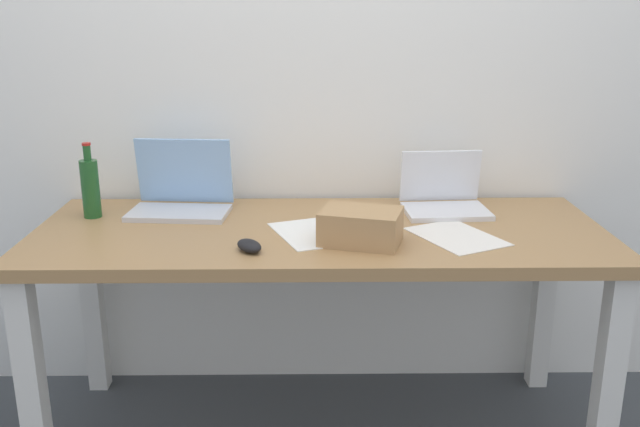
% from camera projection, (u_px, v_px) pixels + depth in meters
% --- Properties ---
extents(back_wall, '(5.20, 0.08, 2.60)m').
position_uv_depth(back_wall, '(318.00, 50.00, 2.53)').
color(back_wall, white).
rests_on(back_wall, ground).
extents(desk, '(1.86, 0.73, 0.76)m').
position_uv_depth(desk, '(320.00, 256.00, 2.30)').
color(desk, '#A37A4C').
rests_on(desk, ground).
extents(laptop_left, '(0.36, 0.25, 0.25)m').
position_uv_depth(laptop_left, '(181.00, 196.00, 2.43)').
color(laptop_left, silver).
rests_on(laptop_left, desk).
extents(laptop_right, '(0.30, 0.24, 0.21)m').
position_uv_depth(laptop_right, '(444.00, 199.00, 2.45)').
color(laptop_right, silver).
rests_on(laptop_right, desk).
extents(beer_bottle, '(0.06, 0.06, 0.26)m').
position_uv_depth(beer_bottle, '(90.00, 187.00, 2.37)').
color(beer_bottle, '#1E5123').
rests_on(beer_bottle, desk).
extents(computer_mouse, '(0.11, 0.12, 0.03)m').
position_uv_depth(computer_mouse, '(249.00, 246.00, 2.06)').
color(computer_mouse, black).
rests_on(computer_mouse, desk).
extents(cardboard_box, '(0.28, 0.23, 0.10)m').
position_uv_depth(cardboard_box, '(361.00, 227.00, 2.12)').
color(cardboard_box, tan).
rests_on(cardboard_box, desk).
extents(paper_sheet_front_right, '(0.32, 0.36, 0.00)m').
position_uv_depth(paper_sheet_front_right, '(457.00, 236.00, 2.19)').
color(paper_sheet_front_right, white).
rests_on(paper_sheet_front_right, desk).
extents(paper_sheet_center, '(0.30, 0.35, 0.00)m').
position_uv_depth(paper_sheet_center, '(313.00, 233.00, 2.22)').
color(paper_sheet_center, white).
rests_on(paper_sheet_center, desk).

